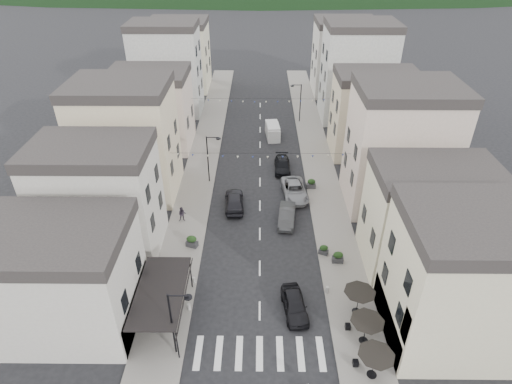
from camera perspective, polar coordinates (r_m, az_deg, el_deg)
ground at (r=32.33m, az=0.47°, el=-23.54°), size 700.00×700.00×0.00m
sidewalk_left at (r=57.15m, az=-7.02°, el=4.56°), size 4.00×76.00×0.12m
sidewalk_right at (r=57.17m, az=8.10°, el=4.48°), size 4.00×76.00×0.12m
boutique_building at (r=35.88m, az=-25.58°, el=-10.86°), size 12.00×8.00×8.00m
bistro_building at (r=34.24m, az=26.10°, el=-11.13°), size 10.00×8.00×10.00m
boutique_awning at (r=33.80m, az=-12.20°, el=-12.90°), size 3.77×7.50×3.28m
buildings_row_left at (r=61.13m, az=-13.46°, el=12.08°), size 10.20×54.16×14.00m
buildings_row_right at (r=60.05m, az=14.86°, el=11.71°), size 10.20×54.16×14.50m
cafe_terrace at (r=33.05m, az=14.57°, el=-16.61°), size 2.50×8.10×2.53m
streetlamp_left_near at (r=31.11m, az=-10.73°, el=-16.22°), size 1.70×0.56×6.00m
streetlamp_left_far at (r=49.99m, az=-6.16°, el=4.98°), size 1.70×0.56×6.00m
streetlamp_right_far at (r=66.37m, az=5.72°, el=12.22°), size 1.70×0.56×6.00m
bollards at (r=35.35m, az=0.49°, el=-15.71°), size 11.66×10.26×0.60m
bunting_near at (r=45.21m, az=0.56°, el=4.79°), size 19.00×0.28×0.62m
bunting_far at (r=59.80m, az=0.58°, el=12.03°), size 19.00×0.28×0.62m
parked_car_a at (r=35.55m, az=5.17°, el=-14.73°), size 2.34×4.60×1.50m
parked_car_b at (r=44.59m, az=4.13°, el=-3.16°), size 2.12×4.75×1.52m
parked_car_c at (r=48.69m, az=5.15°, el=0.24°), size 3.16×5.88×1.57m
parked_car_d at (r=53.76m, az=3.53°, el=3.59°), size 1.98×4.77×1.38m
parked_car_e at (r=46.64m, az=-2.91°, el=-1.18°), size 2.33×5.09×1.69m
delivery_van at (r=62.06m, az=2.24°, el=8.18°), size 2.13×4.55×2.11m
pedestrian_a at (r=38.28m, az=-12.51°, el=-10.83°), size 0.64×0.44×1.69m
pedestrian_b at (r=45.02m, az=-9.81°, el=-2.94°), size 0.85×0.69×1.65m
planter_la at (r=36.88m, az=-12.49°, el=-13.46°), size 1.18×0.79×1.22m
planter_lb at (r=41.70m, az=-8.56°, el=-6.51°), size 1.24×0.94×1.23m
planter_ra at (r=40.28m, az=10.87°, el=-8.52°), size 1.06×0.64×1.15m
planter_rb at (r=40.97m, az=9.01°, el=-7.61°), size 1.02×0.80×1.00m
planter_rc at (r=50.31m, az=7.38°, el=1.13°), size 1.05×0.59×1.17m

